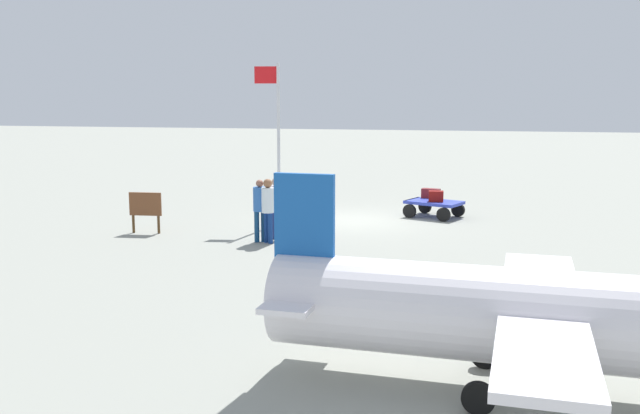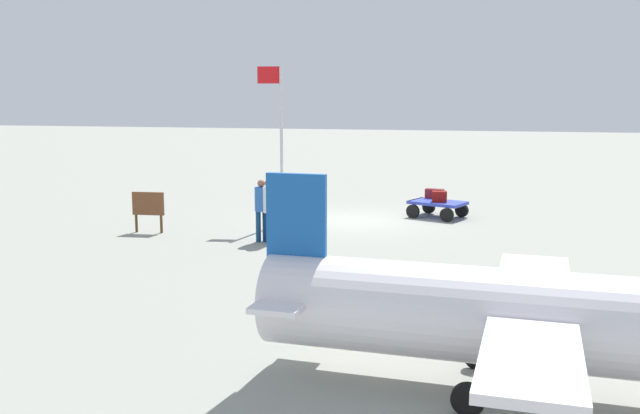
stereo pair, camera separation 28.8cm
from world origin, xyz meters
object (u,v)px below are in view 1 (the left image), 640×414
Objects in this scene: luggage_cart at (433,205)px; suitcase_maroon at (431,193)px; worker_lead at (260,205)px; signboard at (145,207)px; suitcase_navy at (436,196)px; flagpole at (276,132)px; airplane_near at (563,319)px; worker_trailing at (277,203)px; worker_supervisor at (268,205)px.

suitcase_maroon is at bearing -78.18° from luggage_cart.
signboard is at bearing -7.24° from worker_lead.
suitcase_navy is at bearing 121.94° from luggage_cart.
flagpole reaches higher than suitcase_maroon.
luggage_cart is 9.44m from signboard.
airplane_near is (-2.78, 14.90, 0.40)m from suitcase_maroon.
luggage_cart is 0.25× the size of airplane_near.
suitcase_maroon is 9.67m from signboard.
worker_lead reaches higher than suitcase_maroon.
worker_trailing is 0.99× the size of worker_supervisor.
worker_lead is at bearing 47.80° from suitcase_navy.
worker_lead is (4.56, 5.03, 0.31)m from suitcase_navy.
luggage_cart is 3.11× the size of suitcase_maroon.
suitcase_maroon is 0.13× the size of flagpole.
flagpole is at bearing 24.16° from suitcase_navy.
suitcase_maroon is 7.27m from worker_lead.
suitcase_navy reaches higher than luggage_cart.
worker_supervisor is (4.07, 5.93, 0.35)m from suitcase_maroon.
airplane_near is 14.43m from signboard.
worker_supervisor is at bearing 160.22° from worker_lead.
worker_trailing is (-0.36, -0.42, 0.02)m from worker_lead.
worker_trailing reaches higher than worker_lead.
suitcase_navy is 0.29× the size of worker_lead.
worker_trailing is at bearing 179.32° from signboard.
luggage_cart is at bearing -79.49° from airplane_near.
signboard is (8.18, 4.70, 0.38)m from luggage_cart.
suitcase_maroon is at bearing -79.43° from airplane_near.
suitcase_maroon is 0.54× the size of signboard.
luggage_cart is 1.14× the size of worker_supervisor.
luggage_cart is at bearing -130.88° from worker_lead.
flagpole is at bearing -145.05° from signboard.
flagpole reaches higher than worker_supervisor.
worker_trailing is at bearing -100.40° from worker_supervisor.
suitcase_navy is 5.78m from flagpole.
luggage_cart is at bearing -130.92° from worker_trailing.
worker_trailing is 0.21× the size of airplane_near.
airplane_near reaches higher than worker_lead.
suitcase_maroon is 7.20m from worker_supervisor.
suitcase_maroon is 0.08× the size of airplane_near.
luggage_cart is at bearing -150.15° from signboard.
worker_supervisor reaches higher than worker_trailing.
suitcase_navy is 0.28× the size of worker_supervisor.
worker_lead reaches higher than suitcase_navy.
worker_supervisor is at bearing 101.41° from flagpole.
signboard is (3.71, -0.47, -0.26)m from worker_lead.
suitcase_navy is at bearing 105.67° from suitcase_maroon.
luggage_cart is at bearing -128.64° from worker_supervisor.
flagpole reaches higher than airplane_near.
suitcase_navy is at bearing -155.84° from flagpole.
airplane_near is at bearing 100.51° from luggage_cart.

